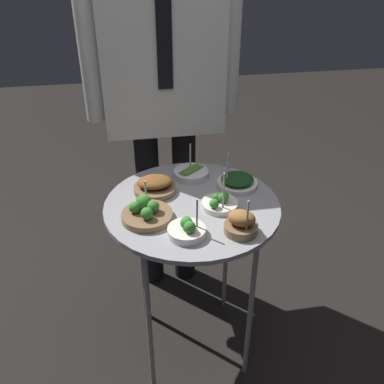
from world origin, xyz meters
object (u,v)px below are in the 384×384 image
object	(u,v)px
bowl_broccoli_front_left	(146,212)
bowl_spinach_front_center	(237,182)
serving_cart	(192,217)
bowl_broccoli_far_rim	(187,229)
bowl_broccoli_back_right	(220,203)
bowl_roast_mid_right	(241,224)
bowl_roast_front_right	(155,186)
bowl_asparagus_back_left	(191,173)
waiter_figure	(162,71)

from	to	relation	value
bowl_broccoli_front_left	bowl_spinach_front_center	bearing A→B (deg)	23.26
serving_cart	bowl_broccoli_far_rim	world-z (taller)	bowl_broccoli_far_rim
bowl_broccoli_back_right	bowl_roast_mid_right	bearing A→B (deg)	-77.25
bowl_broccoli_front_left	bowl_broccoli_far_rim	distance (m)	0.17
bowl_broccoli_front_left	bowl_roast_front_right	world-z (taller)	bowl_broccoli_front_left
serving_cart	bowl_spinach_front_center	world-z (taller)	bowl_spinach_front_center
bowl_asparagus_back_left	bowl_roast_mid_right	distance (m)	0.41
bowl_asparagus_back_left	bowl_spinach_front_center	bearing A→B (deg)	-33.06
bowl_roast_front_right	bowl_spinach_front_center	xyz separation A→B (m)	(0.32, -0.02, -0.01)
bowl_broccoli_back_right	waiter_figure	distance (m)	0.62
bowl_broccoli_far_rim	bowl_asparagus_back_left	bearing A→B (deg)	78.38
bowl_broccoli_front_left	bowl_asparagus_back_left	bearing A→B (deg)	52.60
bowl_spinach_front_center	waiter_figure	size ratio (longest dim) A/B	0.09
waiter_figure	bowl_roast_mid_right	bearing A→B (deg)	-74.97
serving_cart	bowl_broccoli_front_left	world-z (taller)	bowl_broccoli_front_left
bowl_asparagus_back_left	bowl_roast_mid_right	xyz separation A→B (m)	(0.10, -0.39, 0.02)
bowl_broccoli_back_right	bowl_asparagus_back_left	xyz separation A→B (m)	(-0.06, 0.24, -0.00)
bowl_broccoli_far_rim	serving_cart	bearing A→B (deg)	75.29
bowl_broccoli_back_right	bowl_roast_front_right	size ratio (longest dim) A/B	0.98
bowl_broccoli_back_right	bowl_spinach_front_center	distance (m)	0.17
waiter_figure	bowl_spinach_front_center	bearing A→B (deg)	-56.57
bowl_asparagus_back_left	serving_cart	bearing A→B (deg)	-98.72
bowl_roast_mid_right	serving_cart	bearing A→B (deg)	123.41
bowl_roast_mid_right	bowl_spinach_front_center	bearing A→B (deg)	77.40
bowl_asparagus_back_left	bowl_roast_mid_right	size ratio (longest dim) A/B	1.00
bowl_asparagus_back_left	bowl_spinach_front_center	size ratio (longest dim) A/B	0.90
bowl_broccoli_front_left	bowl_roast_front_right	distance (m)	0.18
serving_cart	bowl_broccoli_back_right	xyz separation A→B (m)	(0.09, -0.04, 0.08)
bowl_broccoli_back_right	bowl_spinach_front_center	world-z (taller)	bowl_broccoli_back_right
serving_cart	waiter_figure	xyz separation A→B (m)	(-0.05, 0.45, 0.42)
bowl_asparagus_back_left	waiter_figure	xyz separation A→B (m)	(-0.08, 0.26, 0.34)
bowl_roast_mid_right	waiter_figure	world-z (taller)	waiter_figure
bowl_broccoli_back_right	bowl_broccoli_front_left	bearing A→B (deg)	-174.57
bowl_broccoli_far_rim	waiter_figure	bearing A→B (deg)	89.80
bowl_roast_front_right	bowl_broccoli_far_rim	size ratio (longest dim) A/B	1.21
bowl_roast_mid_right	bowl_broccoli_far_rim	bearing A→B (deg)	175.52
bowl_spinach_front_center	waiter_figure	xyz separation A→B (m)	(-0.24, 0.36, 0.34)
bowl_roast_mid_right	waiter_figure	size ratio (longest dim) A/B	0.08
bowl_spinach_front_center	waiter_figure	world-z (taller)	waiter_figure
serving_cart	bowl_broccoli_back_right	size ratio (longest dim) A/B	4.75
bowl_broccoli_front_left	waiter_figure	bearing A→B (deg)	76.48
bowl_roast_front_right	bowl_spinach_front_center	world-z (taller)	bowl_spinach_front_center
bowl_roast_mid_right	bowl_spinach_front_center	xyz separation A→B (m)	(0.06, 0.29, -0.01)
bowl_broccoli_front_left	waiter_figure	distance (m)	0.63
serving_cart	waiter_figure	world-z (taller)	waiter_figure
bowl_broccoli_front_left	bowl_spinach_front_center	size ratio (longest dim) A/B	1.14
bowl_roast_mid_right	waiter_figure	distance (m)	0.75
bowl_roast_front_right	bowl_spinach_front_center	size ratio (longest dim) A/B	1.03
bowl_broccoli_far_rim	bowl_spinach_front_center	size ratio (longest dim) A/B	0.85
bowl_broccoli_front_left	bowl_asparagus_back_left	xyz separation A→B (m)	(0.20, 0.26, -0.01)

